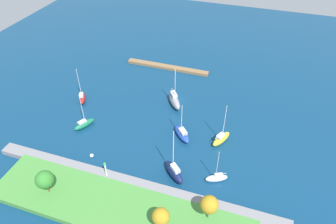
% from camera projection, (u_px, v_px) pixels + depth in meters
% --- Properties ---
extents(water, '(160.00, 160.00, 0.00)m').
position_uv_depth(water, '(177.00, 100.00, 85.87)').
color(water, navy).
rests_on(water, ground).
extents(pier_dock, '(26.98, 2.08, 0.84)m').
position_uv_depth(pier_dock, '(167.00, 67.00, 99.05)').
color(pier_dock, olive).
rests_on(pier_dock, ground).
extents(breakwater, '(63.16, 2.76, 1.22)m').
position_uv_depth(breakwater, '(132.00, 184.00, 62.65)').
color(breakwater, gray).
rests_on(breakwater, ground).
extents(shoreline_park, '(51.69, 11.37, 1.24)m').
position_uv_depth(shoreline_park, '(118.00, 209.00, 57.98)').
color(shoreline_park, '#478C3D').
rests_on(shoreline_park, ground).
extents(harbor_beacon, '(0.56, 0.56, 3.73)m').
position_uv_depth(harbor_beacon, '(105.00, 168.00, 62.30)').
color(harbor_beacon, silver).
rests_on(harbor_beacon, breakwater).
extents(park_tree_west, '(3.30, 3.30, 5.57)m').
position_uv_depth(park_tree_west, '(209.00, 205.00, 53.55)').
color(park_tree_west, brown).
rests_on(park_tree_west, shoreline_park).
extents(park_tree_mideast, '(3.56, 3.56, 5.39)m').
position_uv_depth(park_tree_mideast, '(45.00, 180.00, 58.18)').
color(park_tree_mideast, brown).
rests_on(park_tree_mideast, shoreline_park).
extents(park_tree_center, '(3.16, 3.16, 5.17)m').
position_uv_depth(park_tree_center, '(161.00, 217.00, 52.09)').
color(park_tree_center, brown).
rests_on(park_tree_center, shoreline_park).
extents(sailboat_navy_off_beacon, '(6.19, 5.97, 12.67)m').
position_uv_depth(sailboat_navy_off_beacon, '(174.00, 172.00, 63.99)').
color(sailboat_navy_off_beacon, '#141E4C').
rests_on(sailboat_navy_off_beacon, water).
extents(sailboat_yellow_center_basin, '(4.25, 6.18, 10.87)m').
position_uv_depth(sailboat_yellow_center_basin, '(221.00, 139.00, 72.17)').
color(sailboat_yellow_center_basin, yellow).
rests_on(sailboat_yellow_center_basin, water).
extents(sailboat_green_lone_north, '(4.04, 5.87, 9.96)m').
position_uv_depth(sailboat_green_lone_north, '(84.00, 124.00, 76.56)').
color(sailboat_green_lone_north, '#19724C').
rests_on(sailboat_green_lone_north, water).
extents(sailboat_red_east_end, '(4.00, 5.41, 10.23)m').
position_uv_depth(sailboat_red_east_end, '(82.00, 98.00, 84.95)').
color(sailboat_red_east_end, red).
rests_on(sailboat_red_east_end, water).
extents(sailboat_white_by_breakwater, '(4.89, 3.47, 8.63)m').
position_uv_depth(sailboat_white_by_breakwater, '(217.00, 178.00, 63.56)').
color(sailboat_white_by_breakwater, white).
rests_on(sailboat_white_by_breakwater, water).
extents(sailboat_blue_west_end, '(6.04, 6.34, 9.42)m').
position_uv_depth(sailboat_blue_west_end, '(182.00, 133.00, 73.67)').
color(sailboat_blue_west_end, '#2347B2').
rests_on(sailboat_blue_west_end, water).
extents(sailboat_gray_far_south, '(6.01, 7.35, 11.68)m').
position_uv_depth(sailboat_gray_far_south, '(174.00, 100.00, 83.22)').
color(sailboat_gray_far_south, gray).
rests_on(sailboat_gray_far_south, water).
extents(mooring_buoy_white, '(0.89, 0.89, 0.89)m').
position_uv_depth(mooring_buoy_white, '(92.00, 156.00, 68.91)').
color(mooring_buoy_white, white).
rests_on(mooring_buoy_white, water).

